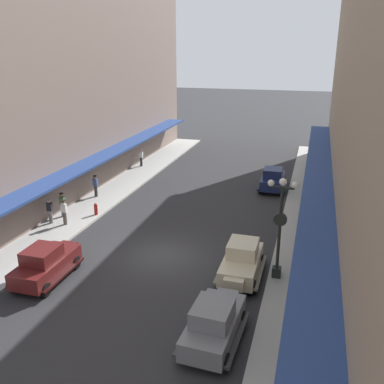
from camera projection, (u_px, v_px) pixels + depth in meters
The scene contains 15 objects.
ground_plane at pixel (162, 256), 23.64m from camera, with size 200.00×200.00×0.00m, color #2D2D30.
sidewalk_left at pixel (46, 238), 25.62m from camera, with size 3.00×60.00×0.15m, color #B7B5AD.
sidewalk_right at pixel (299, 274), 21.62m from camera, with size 3.00×60.00×0.15m, color #B7B5AD.
building_row_right at pixel (381, 106), 18.10m from camera, with size 4.30×60.00×17.32m.
parked_car_0 at pixel (273, 179), 34.34m from camera, with size 2.19×4.28×1.84m.
parked_car_1 at pixel (214, 322), 16.39m from camera, with size 2.29×4.31×1.84m.
parked_car_2 at pixel (242, 260), 21.19m from camera, with size 2.15×4.27×1.84m.
parked_car_3 at pixel (46, 263), 20.91m from camera, with size 2.18×4.28×1.84m.
lamp_post_with_clock at pixel (280, 224), 20.31m from camera, with size 1.42×0.44×5.16m.
fire_hydrant at pixel (96, 209), 28.94m from camera, with size 0.24×0.24×0.82m.
pedestrian_0 at pixel (96, 186), 32.32m from camera, with size 0.36×0.28×1.67m.
pedestrian_1 at pixel (50, 211), 27.40m from camera, with size 0.36×0.24×1.64m.
pedestrian_2 at pixel (62, 204), 28.48m from camera, with size 0.36×0.28×1.67m.
pedestrian_3 at pixel (64, 212), 27.17m from camera, with size 0.36×0.28×1.67m.
pedestrian_4 at pixel (141, 158), 40.66m from camera, with size 0.36×0.24×1.64m.
Camera 1 is at (7.61, -19.86, 11.06)m, focal length 39.48 mm.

